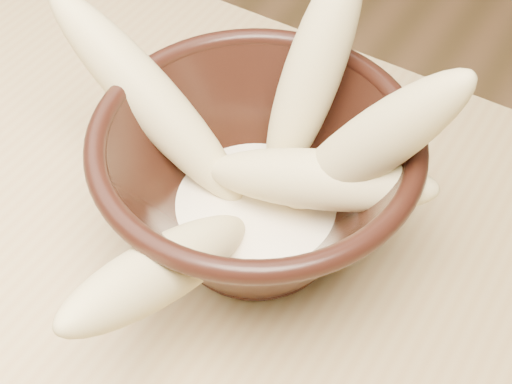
% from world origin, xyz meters
% --- Properties ---
extents(bowl, '(0.22, 0.22, 0.12)m').
position_xyz_m(bowl, '(-0.17, 0.15, 0.82)').
color(bowl, black).
rests_on(bowl, table).
extents(milk_puddle, '(0.13, 0.13, 0.02)m').
position_xyz_m(milk_puddle, '(-0.17, 0.15, 0.79)').
color(milk_puddle, '#FEEECC').
rests_on(milk_puddle, bowl).
extents(banana_upright, '(0.05, 0.12, 0.17)m').
position_xyz_m(banana_upright, '(-0.17, 0.22, 0.87)').
color(banana_upright, '#D7C37F').
rests_on(banana_upright, bowl).
extents(banana_left, '(0.19, 0.06, 0.15)m').
position_xyz_m(banana_left, '(-0.26, 0.16, 0.85)').
color(banana_left, '#D7C37F').
rests_on(banana_left, bowl).
extents(banana_right, '(0.14, 0.07, 0.17)m').
position_xyz_m(banana_right, '(-0.10, 0.18, 0.87)').
color(banana_right, '#D7C37F').
rests_on(banana_right, bowl).
extents(banana_across, '(0.17, 0.08, 0.08)m').
position_xyz_m(banana_across, '(-0.13, 0.16, 0.84)').
color(banana_across, '#D7C37F').
rests_on(banana_across, bowl).
extents(banana_front, '(0.05, 0.18, 0.11)m').
position_xyz_m(banana_front, '(-0.17, 0.05, 0.83)').
color(banana_front, '#D7C37F').
rests_on(banana_front, bowl).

